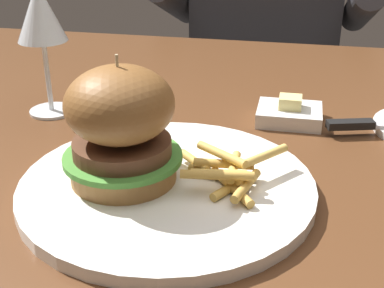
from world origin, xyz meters
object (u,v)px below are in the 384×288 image
butter_dish (289,114)px  diner_person (263,80)px  burger_sandwich (121,125)px  main_plate (167,187)px  wine_glass (40,17)px

butter_dish → diner_person: size_ratio=0.07×
burger_sandwich → butter_dish: size_ratio=1.55×
main_plate → butter_dish: bearing=61.5°
main_plate → wine_glass: bearing=139.7°
butter_dish → main_plate: bearing=-118.5°
wine_glass → butter_dish: size_ratio=2.09×
butter_dish → diner_person: diner_person is taller
main_plate → butter_dish: (0.12, 0.21, 0.00)m
burger_sandwich → butter_dish: 0.28m
main_plate → diner_person: size_ratio=0.26×
burger_sandwich → diner_person: size_ratio=0.11×
main_plate → wine_glass: (-0.21, 0.18, 0.13)m
burger_sandwich → butter_dish: burger_sandwich is taller
burger_sandwich → wine_glass: size_ratio=0.74×
main_plate → diner_person: bearing=88.0°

